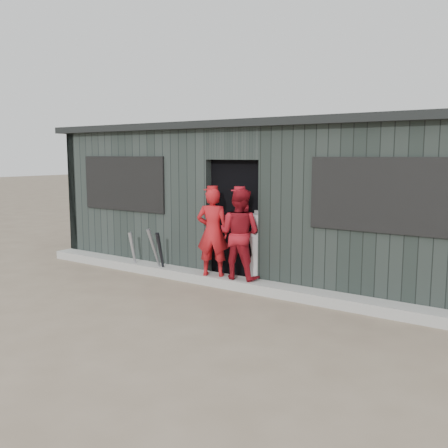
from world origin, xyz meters
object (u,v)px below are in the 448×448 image
Objects in this scene: player_red_right at (239,234)px; dugout at (276,198)px; bat_right at (161,254)px; player_red_left at (213,232)px; bat_mid at (155,252)px; player_grey_back at (259,249)px; bat_left at (133,252)px.

player_red_right is 0.17× the size of dugout.
player_red_right reaches higher than bat_right.
dugout is at bearing -118.93° from player_red_left.
player_red_left is (1.18, 0.07, 0.44)m from bat_mid.
player_grey_back reaches higher than bat_mid.
bat_right is (0.13, -0.00, -0.03)m from bat_mid.
bat_mid is 0.10× the size of dugout.
player_grey_back is at bearing -169.63° from player_red_left.
dugout reaches higher than player_red_left.
bat_left is 2.40m from player_grey_back.
player_red_right is at bearing 34.68° from player_grey_back.
player_red_left is (1.04, 0.07, 0.47)m from bat_right.
dugout is (1.92, 1.79, 0.93)m from bat_left.
player_grey_back is (1.81, 0.47, 0.18)m from bat_mid.
dugout is at bearing 55.34° from bat_right.
bat_mid is 0.60× the size of player_red_right.
player_red_left reaches higher than bat_left.
player_grey_back is 0.14× the size of dugout.
bat_mid reaches higher than bat_right.
player_red_right is (1.63, 0.16, 0.44)m from bat_mid.
bat_mid is at bearing -127.50° from dugout.
player_grey_back is at bearing 15.83° from bat_right.
bat_left is 1.79m from player_red_left.
player_red_left is at bearing 3.33° from bat_mid.
player_red_left is 1.00× the size of player_red_right.
player_red_right reaches higher than player_red_left.
player_red_right is (1.49, 0.16, 0.47)m from bat_right.
bat_right is at bearing -18.34° from player_red_left.
dugout is (1.38, 1.80, 0.87)m from bat_mid.
dugout is at bearing -98.01° from player_grey_back.
bat_left is 2.78m from dugout.
dugout is (0.20, 1.73, 0.43)m from player_red_left.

